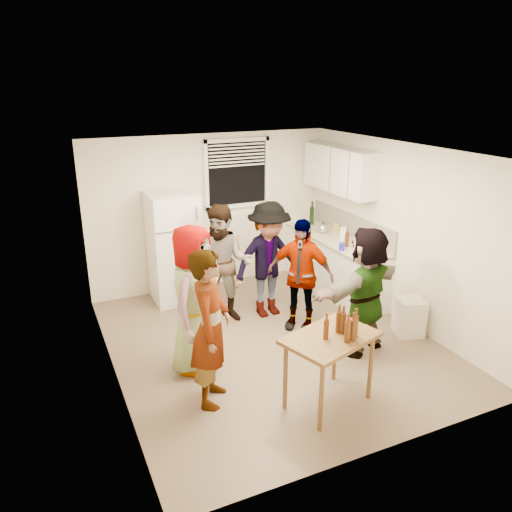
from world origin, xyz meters
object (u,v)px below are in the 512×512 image
wine_bottle (311,224)px  red_cup (348,328)px  blue_cup (342,250)px  beer_bottle_table (326,339)px  kettle (323,233)px  guest_black (299,327)px  guest_back_left (225,319)px  beer_bottle_counter (346,247)px  serving_table (327,402)px  guest_grey (197,367)px  guest_back_right (268,314)px  trash_bin (409,317)px  refrigerator (174,248)px  guest_orange (361,349)px  guest_stripe (213,399)px

wine_bottle → red_cup: wine_bottle is taller
blue_cup → beer_bottle_table: size_ratio=0.56×
kettle → guest_black: 1.88m
beer_bottle_table → guest_back_left: (-0.21, 2.34, -0.80)m
beer_bottle_counter → blue_cup: bearing=-145.0°
serving_table → guest_grey: serving_table is taller
guest_back_right → guest_black: guest_back_right is taller
wine_bottle → red_cup: 3.67m
wine_bottle → beer_bottle_counter: 1.30m
wine_bottle → beer_bottle_counter: (-0.15, -1.29, 0.00)m
kettle → blue_cup: (-0.21, -0.87, 0.00)m
kettle → trash_bin: kettle is taller
wine_bottle → guest_grey: 3.67m
beer_bottle_counter → guest_black: bearing=-156.2°
guest_grey → beer_bottle_counter: bearing=-33.0°
refrigerator → guest_black: 2.25m
refrigerator → wine_bottle: 2.50m
kettle → guest_back_left: 2.23m
red_cup → guest_grey: size_ratio=0.06×
beer_bottle_table → guest_orange: (1.08, 0.80, -0.80)m
kettle → wine_bottle: wine_bottle is taller
blue_cup → refrigerator: bearing=149.6°
beer_bottle_counter → guest_black: 1.46m
refrigerator → red_cup: (0.98, -3.23, -0.05)m
blue_cup → beer_bottle_table: blue_cup is taller
refrigerator → wine_bottle: bearing=2.7°
blue_cup → guest_orange: (-0.46, -1.23, -0.90)m
kettle → guest_stripe: size_ratio=0.14×
beer_bottle_counter → guest_orange: size_ratio=0.14×
blue_cup → trash_bin: bearing=-72.5°
trash_bin → guest_black: 1.51m
guest_stripe → guest_grey: bearing=26.7°
refrigerator → guest_black: bearing=-51.6°
beer_bottle_counter → beer_bottle_table: bearing=-128.5°
blue_cup → guest_stripe: (-2.57, -1.44, -0.90)m
beer_bottle_counter → guest_grey: (-2.68, -0.86, -0.90)m
trash_bin → guest_back_right: (-1.47, 1.35, -0.25)m
guest_stripe → guest_orange: bearing=-53.9°
beer_bottle_counter → guest_back_left: beer_bottle_counter is taller
wine_bottle → red_cup: bearing=-114.4°
trash_bin → guest_grey: 2.92m
refrigerator → beer_bottle_counter: (2.35, -1.17, 0.05)m
refrigerator → serving_table: 3.48m
kettle → beer_bottle_table: 3.39m
refrigerator → blue_cup: refrigerator is taller
trash_bin → wine_bottle: bearing=91.2°
beer_bottle_counter → blue_cup: beer_bottle_counter is taller
blue_cup → guest_orange: size_ratio=0.07×
wine_bottle → beer_bottle_counter: wine_bottle is taller
wine_bottle → guest_orange: 2.89m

